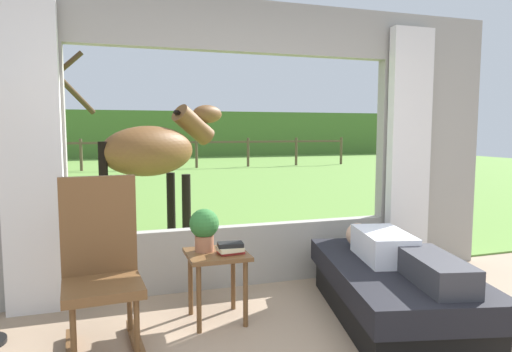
% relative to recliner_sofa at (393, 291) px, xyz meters
% --- Properties ---
extents(back_wall_with_window, '(5.20, 0.12, 2.55)m').
position_rel_recliner_sofa_xyz_m(back_wall_with_window, '(-0.87, 1.11, 1.03)').
color(back_wall_with_window, '#9E998E').
rests_on(back_wall_with_window, ground_plane).
extents(curtain_panel_left, '(0.44, 0.10, 2.40)m').
position_rel_recliner_sofa_xyz_m(curtain_panel_left, '(-2.56, 0.97, 0.98)').
color(curtain_panel_left, silver).
rests_on(curtain_panel_left, ground_plane).
extents(curtain_panel_right, '(0.44, 0.10, 2.40)m').
position_rel_recliner_sofa_xyz_m(curtain_panel_right, '(0.82, 0.97, 0.98)').
color(curtain_panel_right, silver).
rests_on(curtain_panel_right, ground_plane).
extents(outdoor_pasture_lawn, '(36.00, 21.68, 0.02)m').
position_rel_recliner_sofa_xyz_m(outdoor_pasture_lawn, '(-0.87, 12.01, -0.21)').
color(outdoor_pasture_lawn, olive).
rests_on(outdoor_pasture_lawn, ground_plane).
extents(distant_hill_ridge, '(36.00, 2.00, 2.40)m').
position_rel_recliner_sofa_xyz_m(distant_hill_ridge, '(-0.87, 21.85, 0.98)').
color(distant_hill_ridge, '#4D7531').
rests_on(distant_hill_ridge, ground_plane).
extents(recliner_sofa, '(1.26, 1.86, 0.42)m').
position_rel_recliner_sofa_xyz_m(recliner_sofa, '(0.00, 0.00, 0.00)').
color(recliner_sofa, black).
rests_on(recliner_sofa, ground_plane).
extents(reclining_person, '(0.47, 1.43, 0.22)m').
position_rel_recliner_sofa_xyz_m(reclining_person, '(-0.00, -0.05, 0.30)').
color(reclining_person, silver).
rests_on(reclining_person, recliner_sofa).
extents(rocking_chair, '(0.51, 0.71, 1.12)m').
position_rel_recliner_sofa_xyz_m(rocking_chair, '(-2.07, 0.20, 0.33)').
color(rocking_chair, brown).
rests_on(rocking_chair, ground_plane).
extents(side_table, '(0.44, 0.44, 0.52)m').
position_rel_recliner_sofa_xyz_m(side_table, '(-1.26, 0.39, 0.21)').
color(side_table, brown).
rests_on(side_table, ground_plane).
extents(potted_plant, '(0.22, 0.22, 0.32)m').
position_rel_recliner_sofa_xyz_m(potted_plant, '(-1.34, 0.45, 0.48)').
color(potted_plant, '#9E6042').
rests_on(potted_plant, side_table).
extents(book_stack, '(0.20, 0.17, 0.08)m').
position_rel_recliner_sofa_xyz_m(book_stack, '(-1.18, 0.33, 0.34)').
color(book_stack, '#B22D28').
rests_on(book_stack, side_table).
extents(horse, '(1.74, 1.19, 1.73)m').
position_rel_recliner_sofa_xyz_m(horse, '(-1.46, 2.78, 0.94)').
color(horse, brown).
rests_on(horse, outdoor_pasture_lawn).
extents(pasture_tree, '(1.55, 1.56, 3.52)m').
position_rel_recliner_sofa_xyz_m(pasture_tree, '(-2.95, 5.36, 1.38)').
color(pasture_tree, '#4C3823').
rests_on(pasture_tree, outdoor_pasture_lawn).
extents(pasture_fence_line, '(16.10, 0.10, 1.10)m').
position_rel_recliner_sofa_xyz_m(pasture_fence_line, '(-0.87, 13.89, 0.53)').
color(pasture_fence_line, brown).
rests_on(pasture_fence_line, outdoor_pasture_lawn).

